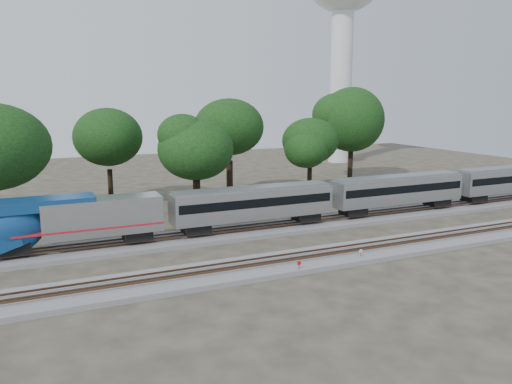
% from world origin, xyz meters
% --- Properties ---
extents(ground, '(160.00, 160.00, 0.00)m').
position_xyz_m(ground, '(0.00, 0.00, 0.00)').
color(ground, '#383328').
rests_on(ground, ground).
extents(track_far, '(160.00, 5.00, 0.73)m').
position_xyz_m(track_far, '(0.00, 6.00, 0.21)').
color(track_far, slate).
rests_on(track_far, ground).
extents(track_near, '(160.00, 5.00, 0.73)m').
position_xyz_m(track_near, '(0.00, -4.00, 0.21)').
color(track_near, slate).
rests_on(track_near, ground).
extents(train, '(85.10, 2.93, 4.32)m').
position_xyz_m(train, '(20.73, 6.00, 3.06)').
color(train, '#B1B3B8').
rests_on(train, ground).
extents(switch_stand_red, '(0.32, 0.06, 1.02)m').
position_xyz_m(switch_stand_red, '(1.30, -6.15, 0.65)').
color(switch_stand_red, '#512D19').
rests_on(switch_stand_red, ground).
extents(switch_stand_white, '(0.32, 0.06, 1.02)m').
position_xyz_m(switch_stand_white, '(7.38, -5.55, 0.65)').
color(switch_stand_white, '#512D19').
rests_on(switch_stand_white, ground).
extents(switch_lever, '(0.57, 0.44, 0.30)m').
position_xyz_m(switch_lever, '(7.27, -5.97, 0.15)').
color(switch_lever, '#512D19').
rests_on(switch_lever, ground).
extents(water_tower, '(15.32, 15.32, 42.42)m').
position_xyz_m(water_tower, '(41.41, 49.34, 31.43)').
color(water_tower, silver).
rests_on(water_tower, ground).
extents(tree_3, '(8.64, 8.64, 12.18)m').
position_xyz_m(tree_3, '(-8.09, 24.23, 8.48)').
color(tree_3, black).
rests_on(tree_3, ground).
extents(tree_4, '(7.60, 7.60, 10.72)m').
position_xyz_m(tree_4, '(0.05, 15.29, 7.46)').
color(tree_4, black).
rests_on(tree_4, ground).
extents(tree_5, '(9.56, 9.56, 13.48)m').
position_xyz_m(tree_5, '(6.90, 22.76, 9.39)').
color(tree_5, black).
rests_on(tree_5, ground).
extents(tree_6, '(7.45, 7.45, 10.51)m').
position_xyz_m(tree_6, '(18.23, 21.46, 7.31)').
color(tree_6, black).
rests_on(tree_6, ground).
extents(tree_7, '(9.95, 9.95, 14.03)m').
position_xyz_m(tree_7, '(28.97, 27.30, 9.78)').
color(tree_7, black).
rests_on(tree_7, ground).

